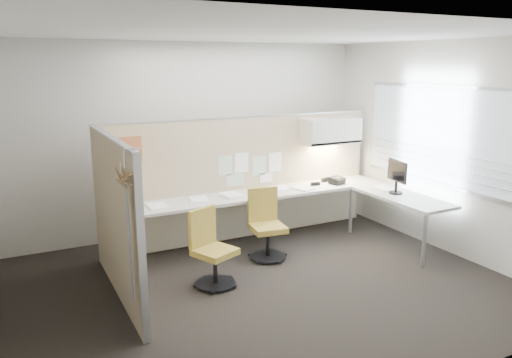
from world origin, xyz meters
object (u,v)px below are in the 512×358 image
chair_right (266,226)px  monitor (397,175)px  desk (283,201)px  phone (337,181)px  chair_left (211,251)px

chair_right → monitor: monitor is taller
desk → chair_right: (-0.47, -0.38, -0.18)m
phone → monitor: bearing=-82.4°
desk → chair_left: (-1.43, -0.84, -0.19)m
desk → chair_right: bearing=-141.0°
monitor → phone: monitor is taller
monitor → phone: (-0.40, 0.84, -0.22)m
chair_left → chair_right: (0.96, 0.45, 0.01)m
monitor → phone: 0.95m
chair_right → monitor: 1.97m
chair_left → monitor: size_ratio=1.89×
desk → monitor: size_ratio=8.61×
monitor → desk: bearing=71.8°
chair_left → phone: bearing=-2.3°
phone → chair_left: bearing=-176.9°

